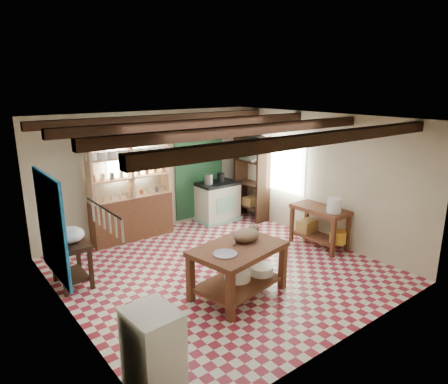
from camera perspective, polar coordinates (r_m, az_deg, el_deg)
floor at (r=7.08m, az=-0.40°, el=-11.15°), size 5.00×5.00×0.02m
ceiling at (r=6.37m, az=-0.44°, el=10.41°), size 5.00×5.00×0.02m
wall_back at (r=8.67m, az=-10.51°, el=2.72°), size 5.00×0.04×2.60m
wall_front at (r=4.96m, az=17.52°, el=-7.18°), size 5.00×0.04×2.60m
wall_left at (r=5.53m, az=-21.56°, el=-5.23°), size 0.04×5.00×2.60m
wall_right at (r=8.31m, az=13.42°, el=2.04°), size 0.04×5.00×2.60m
ceiling_beams at (r=6.38m, az=-0.44°, el=9.34°), size 5.00×3.80×0.15m
blue_wall_patch at (r=6.43m, az=-23.46°, el=-4.52°), size 0.04×1.40×1.60m
green_wall_patch at (r=9.27m, az=-3.55°, el=3.44°), size 1.30×0.04×2.30m
window_back at (r=8.36m, az=-13.63°, el=4.90°), size 0.90×0.02×0.80m
window_right at (r=8.92m, az=8.40°, el=3.83°), size 0.02×1.30×1.20m
utensil_rail at (r=4.31m, az=-16.79°, el=-3.71°), size 0.06×0.90×0.28m
pot_rack at (r=8.79m, az=-2.08°, el=8.96°), size 0.86×0.12×0.36m
shelving_unit at (r=8.31m, az=-13.20°, el=0.63°), size 1.70×0.34×2.20m
tall_rack at (r=9.43m, az=3.96°, el=2.08°), size 0.40×0.86×2.00m
work_table at (r=6.17m, az=2.02°, el=-11.15°), size 1.52×1.15×0.78m
stove at (r=9.37m, az=-0.94°, el=-1.37°), size 0.95×0.65×0.92m
prep_table at (r=6.88m, az=-20.93°, el=-9.55°), size 0.51×0.73×0.73m
white_cabinet at (r=4.57m, az=-10.10°, el=-21.12°), size 0.52×0.61×0.87m
right_counter at (r=8.12m, az=13.42°, el=-4.88°), size 0.58×1.13×0.80m
cat at (r=6.18m, az=3.22°, el=-6.15°), size 0.53×0.47×0.20m
steel_tray at (r=5.73m, az=0.15°, el=-8.85°), size 0.40×0.40×0.02m
basin_large at (r=6.29m, az=1.96°, el=-11.79°), size 0.47×0.47×0.14m
basin_small at (r=6.49m, az=5.32°, el=-10.99°), size 0.45×0.45×0.14m
kettle_left at (r=9.08m, az=-2.23°, el=1.83°), size 0.20×0.20×0.23m
kettle_right at (r=9.29m, az=-0.45°, el=2.09°), size 0.17×0.17×0.21m
enamel_bowl at (r=6.70m, az=-21.32°, el=-5.75°), size 0.49×0.49×0.24m
white_bucket at (r=7.72m, az=15.46°, el=-1.87°), size 0.27×0.27×0.27m
wicker_basket at (r=8.32m, az=11.77°, el=-4.78°), size 0.36×0.29×0.25m
yellow_tub at (r=7.90m, az=15.95°, el=-6.22°), size 0.31×0.31×0.23m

